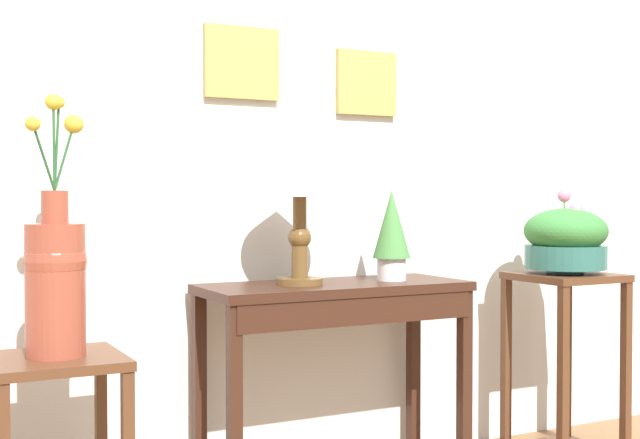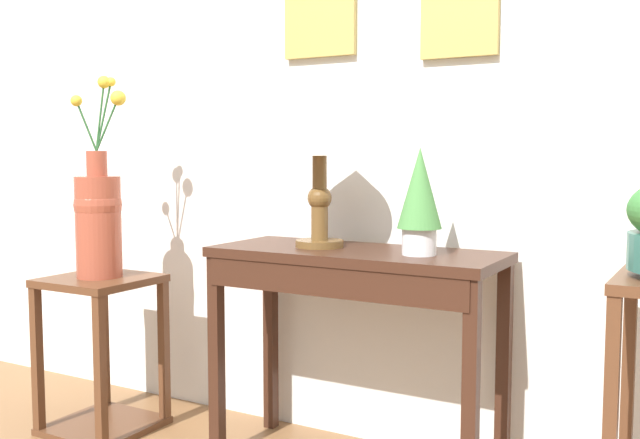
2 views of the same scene
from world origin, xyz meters
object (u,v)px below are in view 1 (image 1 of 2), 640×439
console_table (337,317)px  potted_plant_on_console (392,231)px  table_lamp (300,181)px  flower_vase_tall_left (55,274)px  pedestal_stand_right (565,366)px  planter_bowl_wide_right (566,239)px

console_table → potted_plant_on_console: size_ratio=2.87×
table_lamp → flower_vase_tall_left: bearing=-168.8°
console_table → pedestal_stand_right: size_ratio=1.29×
console_table → potted_plant_on_console: 0.40m
console_table → pedestal_stand_right: (1.06, -0.09, -0.27)m
potted_plant_on_console → planter_bowl_wide_right: bearing=-6.2°
potted_plant_on_console → flower_vase_tall_left: 1.32m
console_table → table_lamp: table_lamp is taller
flower_vase_tall_left → planter_bowl_wide_right: (2.12, 0.07, 0.05)m
planter_bowl_wide_right → table_lamp: bearing=174.8°
flower_vase_tall_left → pedestal_stand_right: size_ratio=1.01×
table_lamp → pedestal_stand_right: table_lamp is taller
potted_plant_on_console → planter_bowl_wide_right: (0.82, -0.09, -0.05)m
potted_plant_on_console → pedestal_stand_right: size_ratio=0.45×
potted_plant_on_console → flower_vase_tall_left: flower_vase_tall_left is taller
table_lamp → potted_plant_on_console: 0.44m
planter_bowl_wide_right → flower_vase_tall_left: bearing=-178.1°
flower_vase_tall_left → pedestal_stand_right: (2.12, 0.07, -0.49)m
pedestal_stand_right → planter_bowl_wide_right: size_ratio=2.21×
planter_bowl_wide_right → pedestal_stand_right: bearing=168.4°
pedestal_stand_right → console_table: bearing=175.3°
flower_vase_tall_left → planter_bowl_wide_right: flower_vase_tall_left is taller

